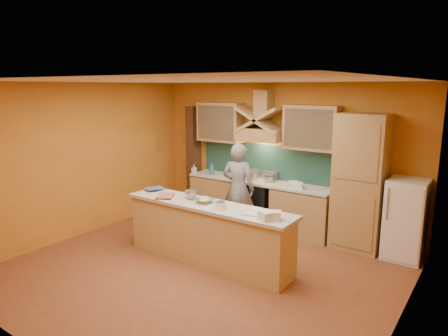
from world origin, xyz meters
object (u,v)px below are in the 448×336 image
Objects in this scene: kitchen_scale at (221,206)px; mixing_bowl at (205,201)px; person at (238,189)px; stove at (258,204)px; fridge at (406,220)px.

mixing_bowl is at bearing -174.44° from kitchen_scale.
kitchen_scale is (0.65, -1.47, 0.14)m from person.
stove is 3.30× the size of mixing_bowl.
person is 13.12× the size of kitchen_scale.
kitchen_scale is (0.53, -2.02, 0.55)m from stove.
kitchen_scale is at bearing -18.43° from mixing_bowl.
fridge reaches higher than stove.
stove is 2.71m from fridge.
stove is 0.53× the size of person.
mixing_bowl is at bearing 88.82° from person.
kitchen_scale is at bearing -137.07° from fridge.
mixing_bowl is at bearing -143.90° from fridge.
person is (-2.81, -0.55, 0.21)m from fridge.
stove is 0.69m from person.
person reaches higher than stove.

